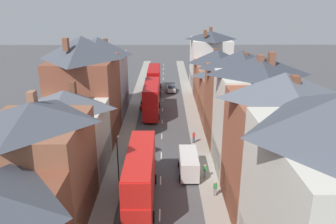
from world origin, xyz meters
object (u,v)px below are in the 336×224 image
pedestrian_mid_left (215,188)px  car_parked_right_a (136,153)px  double_decker_bus_far_approaching (151,98)px  car_parked_left_a (171,88)px  car_mid_black (145,103)px  car_near_silver (148,88)px  pedestrian_mid_right (205,170)px  pedestrian_far_left (194,137)px  street_lamp (118,159)px  double_decker_bus_lead (154,80)px  double_decker_bus_mid_street (140,176)px  delivery_van (189,163)px

pedestrian_mid_left → car_parked_right_a: bearing=135.4°
double_decker_bus_far_approaching → car_parked_left_a: 14.73m
car_parked_left_a → car_mid_black: bearing=-114.8°
car_near_silver → pedestrian_mid_right: (7.90, -35.52, 0.19)m
car_near_silver → pedestrian_far_left: bearing=-74.2°
car_parked_right_a → pedestrian_mid_left: bearing=-44.6°
car_mid_black → double_decker_bus_far_approaching: bearing=-70.0°
double_decker_bus_far_approaching → street_lamp: bearing=-96.1°
car_mid_black → pedestrian_mid_left: 29.72m
double_decker_bus_lead → double_decker_bus_mid_street: bearing=-90.0°
car_near_silver → pedestrian_far_left: size_ratio=2.49×
double_decker_bus_far_approaching → street_lamp: (-2.44, -23.03, 0.43)m
car_parked_right_a → car_mid_black: 20.11m
double_decker_bus_lead → double_decker_bus_far_approaching: size_ratio=1.00×
car_near_silver → street_lamp: (-1.15, -37.10, 2.40)m
car_near_silver → pedestrian_mid_left: size_ratio=2.49×
car_near_silver → car_parked_left_a: 4.90m
pedestrian_mid_right → car_parked_right_a: bearing=148.3°
car_mid_black → double_decker_bus_lead: bearing=82.6°
double_decker_bus_lead → car_near_silver: double_decker_bus_lead is taller
double_decker_bus_far_approaching → pedestrian_mid_left: double_decker_bus_far_approaching is taller
double_decker_bus_mid_street → car_near_silver: (-1.29, 39.74, -1.97)m
car_parked_right_a → car_near_silver: bearing=90.0°
delivery_van → pedestrian_mid_right: size_ratio=3.23×
car_mid_black → pedestrian_far_left: 17.46m
pedestrian_mid_left → pedestrian_mid_right: 3.53m
car_parked_right_a → double_decker_bus_far_approaching: bearing=85.5°
double_decker_bus_lead → street_lamp: bearing=-93.8°
double_decker_bus_far_approaching → car_parked_left_a: size_ratio=2.81×
car_near_silver → delivery_van: (6.20, -34.41, 0.50)m
car_parked_right_a → street_lamp: street_lamp is taller
car_parked_left_a → pedestrian_mid_right: size_ratio=2.39×
double_decker_bus_far_approaching → car_near_silver: bearing=95.2°
double_decker_bus_lead → pedestrian_mid_left: bearing=-79.4°
car_parked_left_a → pedestrian_far_left: pedestrian_far_left is taller
car_mid_black → street_lamp: street_lamp is taller
car_mid_black → delivery_van: size_ratio=0.87×
double_decker_bus_far_approaching → car_parked_right_a: double_decker_bus_far_approaching is taller
double_decker_bus_mid_street → car_parked_right_a: bearing=98.1°
car_near_silver → pedestrian_mid_left: pedestrian_mid_left is taller
double_decker_bus_lead → pedestrian_far_left: double_decker_bus_lead is taller
double_decker_bus_far_approaching → street_lamp: street_lamp is taller
delivery_van → car_mid_black: bearing=104.5°
double_decker_bus_mid_street → car_parked_left_a: bearing=84.8°
double_decker_bus_lead → car_mid_black: size_ratio=2.39×
car_parked_left_a → pedestrian_mid_left: pedestrian_mid_left is taller
pedestrian_far_left → double_decker_bus_lead: bearing=103.5°
delivery_van → pedestrian_mid_right: 2.05m
car_near_silver → delivery_van: delivery_van is taller
car_mid_black → pedestrian_far_left: size_ratio=2.80×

